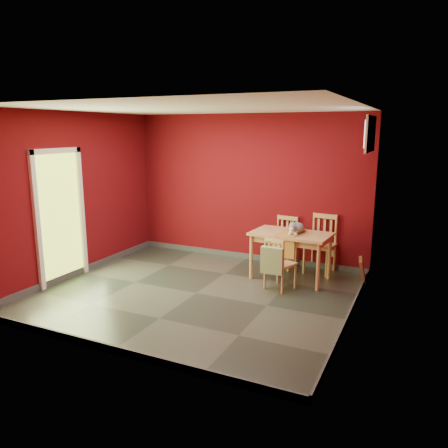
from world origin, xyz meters
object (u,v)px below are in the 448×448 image
at_px(chair_near, 279,263).
at_px(cat, 296,226).
at_px(tote_bag, 272,260).
at_px(picture_frame, 362,271).
at_px(chair_far_right, 321,243).
at_px(dining_table, 291,239).
at_px(chair_far_left, 284,241).

bearing_deg(chair_near, cat, 79.95).
height_order(tote_bag, picture_frame, tote_bag).
xyz_separation_m(tote_bag, picture_frame, (1.17, 1.03, -0.31)).
height_order(chair_far_right, tote_bag, chair_far_right).
bearing_deg(dining_table, chair_far_right, 59.12).
distance_m(dining_table, chair_near, 0.59).
distance_m(chair_near, picture_frame, 1.42).
bearing_deg(chair_far_right, chair_near, -108.53).
relative_size(chair_far_left, chair_near, 1.09).
bearing_deg(tote_bag, cat, 79.53).
bearing_deg(cat, chair_near, -113.67).
xyz_separation_m(chair_far_right, tote_bag, (-0.42, -1.34, 0.00)).
bearing_deg(chair_far_left, cat, -57.11).
height_order(chair_far_right, picture_frame, chair_far_right).
bearing_deg(chair_far_left, chair_near, -76.31).
bearing_deg(chair_far_right, dining_table, -120.88).
height_order(cat, picture_frame, cat).
distance_m(chair_far_left, chair_far_right, 0.66).
height_order(dining_table, chair_far_right, chair_far_right).
bearing_deg(cat, dining_table, -177.82).
bearing_deg(cat, tote_bag, -114.09).
bearing_deg(dining_table, chair_near, -92.25).
bearing_deg(chair_far_left, chair_far_right, -0.12).
bearing_deg(chair_near, dining_table, 87.75).
height_order(chair_near, cat, cat).
xyz_separation_m(dining_table, chair_near, (-0.02, -0.53, -0.26)).
relative_size(dining_table, picture_frame, 3.15).
relative_size(chair_far_left, picture_frame, 2.19).
xyz_separation_m(chair_far_left, tote_bag, (0.24, -1.34, 0.05)).
distance_m(chair_far_right, tote_bag, 1.40).
bearing_deg(tote_bag, chair_far_right, 72.47).
xyz_separation_m(dining_table, cat, (0.08, 0.02, 0.21)).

